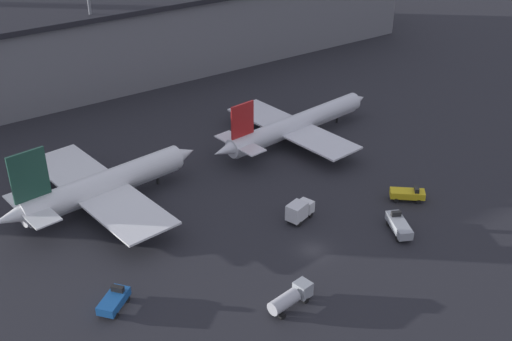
% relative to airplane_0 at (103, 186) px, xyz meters
% --- Properties ---
extents(ground, '(600.00, 600.00, 0.00)m').
position_rel_airplane_0_xyz_m(ground, '(21.25, -30.25, -3.82)').
color(ground, '#26262B').
extents(terminal_building, '(178.29, 30.35, 19.83)m').
position_rel_airplane_0_xyz_m(terminal_building, '(21.25, 56.61, 6.13)').
color(terminal_building, slate).
rests_on(terminal_building, ground).
extents(airplane_0, '(38.07, 36.09, 14.32)m').
position_rel_airplane_0_xyz_m(airplane_0, '(0.00, 0.00, 0.00)').
color(airplane_0, white).
rests_on(airplane_0, ground).
extents(airplane_1, '(42.21, 31.53, 11.96)m').
position_rel_airplane_0_xyz_m(airplane_1, '(42.06, 1.54, -0.49)').
color(airplane_1, silver).
rests_on(airplane_1, ground).
extents(service_vehicle_0, '(5.63, 3.85, 3.41)m').
position_rel_airplane_0_xyz_m(service_vehicle_0, '(24.55, -22.45, -1.95)').
color(service_vehicle_0, white).
rests_on(service_vehicle_0, ground).
extents(service_vehicle_1, '(5.74, 5.33, 2.76)m').
position_rel_airplane_0_xyz_m(service_vehicle_1, '(-9.23, -25.38, -2.52)').
color(service_vehicle_1, '#195199').
rests_on(service_vehicle_1, ground).
extents(service_vehicle_2, '(7.22, 3.20, 2.81)m').
position_rel_airplane_0_xyz_m(service_vehicle_2, '(10.55, -38.62, -2.18)').
color(service_vehicle_2, '#9EA3A8').
rests_on(service_vehicle_2, ground).
extents(service_vehicle_4, '(4.92, 7.06, 2.93)m').
position_rel_airplane_0_xyz_m(service_vehicle_4, '(35.48, -34.21, -2.43)').
color(service_vehicle_4, '#9EA3A8').
rests_on(service_vehicle_4, ground).
extents(service_vehicle_5, '(6.01, 5.60, 2.69)m').
position_rel_airplane_0_xyz_m(service_vehicle_5, '(43.81, -28.10, -2.56)').
color(service_vehicle_5, gold).
rests_on(service_vehicle_5, ground).
extents(lamp_post_1, '(1.80, 1.80, 27.36)m').
position_rel_airplane_0_xyz_m(lamp_post_1, '(17.71, 44.76, 13.37)').
color(lamp_post_1, slate).
rests_on(lamp_post_1, ground).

